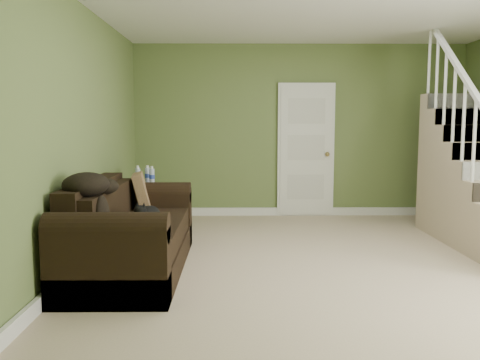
{
  "coord_description": "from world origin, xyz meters",
  "views": [
    {
      "loc": [
        -0.99,
        -5.0,
        1.43
      ],
      "look_at": [
        -0.93,
        0.14,
        0.84
      ],
      "focal_mm": 38.0,
      "sensor_mm": 36.0,
      "label": 1
    }
  ],
  "objects_px": {
    "sofa": "(128,237)",
    "banana": "(136,227)",
    "cat": "(148,215)",
    "side_table": "(147,210)"
  },
  "relations": [
    {
      "from": "sofa",
      "to": "banana",
      "type": "bearing_deg",
      "value": -66.69
    },
    {
      "from": "cat",
      "to": "sofa",
      "type": "bearing_deg",
      "value": 167.38
    },
    {
      "from": "banana",
      "to": "side_table",
      "type": "bearing_deg",
      "value": 77.39
    },
    {
      "from": "side_table",
      "to": "sofa",
      "type": "bearing_deg",
      "value": -87.22
    },
    {
      "from": "side_table",
      "to": "banana",
      "type": "distance_m",
      "value": 1.84
    },
    {
      "from": "sofa",
      "to": "side_table",
      "type": "relative_size",
      "value": 2.47
    },
    {
      "from": "banana",
      "to": "cat",
      "type": "bearing_deg",
      "value": 54.78
    },
    {
      "from": "sofa",
      "to": "banana",
      "type": "xyz_separation_m",
      "value": [
        0.15,
        -0.35,
        0.17
      ]
    },
    {
      "from": "side_table",
      "to": "banana",
      "type": "relative_size",
      "value": 4.71
    },
    {
      "from": "cat",
      "to": "banana",
      "type": "bearing_deg",
      "value": -90.02
    }
  ]
}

